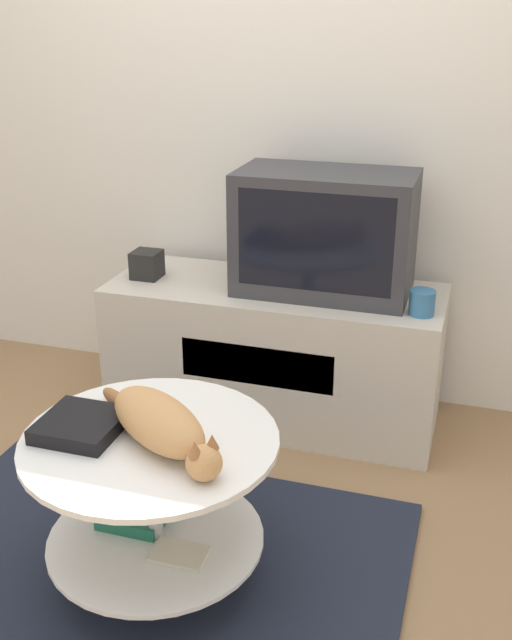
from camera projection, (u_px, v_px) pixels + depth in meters
name	position (u px, v px, depth m)	size (l,w,h in m)	color
ground_plane	(148.00, 565.00, 2.33)	(12.00, 12.00, 0.00)	#93704C
wall_back	(273.00, 89.00, 3.04)	(8.00, 0.05, 2.60)	silver
rug	(147.00, 563.00, 2.33)	(1.57, 1.08, 0.02)	#1E2333
tv_stand	(274.00, 352.00, 3.10)	(1.34, 0.51, 0.57)	beige
tv	(325.00, 233.00, 2.86)	(0.67, 0.36, 0.47)	#333338
speaker	(147.00, 264.00, 3.08)	(0.11, 0.11, 0.11)	black
mug	(422.00, 303.00, 2.71)	(0.09, 0.09, 0.09)	teal
coffee_table	(152.00, 489.00, 2.13)	(0.72, 0.72, 0.49)	#B2B2B7
dvd_box	(81.00, 425.00, 2.08)	(0.22, 0.22, 0.04)	black
cat	(161.00, 424.00, 2.00)	(0.50, 0.37, 0.13)	tan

